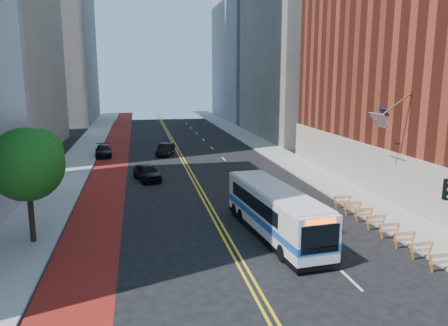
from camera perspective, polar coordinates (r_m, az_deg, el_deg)
ground at (r=22.72m, az=2.75°, el=-13.94°), size 160.00×160.00×0.00m
sidewalk_left at (r=51.32m, az=-18.79°, el=-0.08°), size 4.00×140.00×0.15m
sidewalk_right at (r=53.62m, az=7.51°, el=0.90°), size 4.00×140.00×0.15m
bus_lane_paint at (r=50.95m, az=-14.44°, el=0.01°), size 3.60×140.00×0.01m
center_line_inner at (r=51.09m, az=-5.55°, el=0.34°), size 0.14×140.00×0.01m
center_line_outer at (r=51.12m, az=-5.15°, el=0.36°), size 0.14×140.00×0.01m
lane_dashes at (r=59.55m, az=-1.55°, el=1.96°), size 0.14×98.20×0.01m
midrise_right_near at (r=74.20m, az=11.77°, el=19.09°), size 18.00×26.00×40.00m
construction_barriers at (r=28.99m, az=19.96°, el=-7.50°), size 1.42×10.91×1.00m
street_tree at (r=27.13m, az=-24.25°, el=0.17°), size 4.20×4.20×6.70m
transit_bus at (r=26.99m, az=6.59°, el=-6.23°), size 3.50×11.21×3.03m
car_a at (r=41.73m, az=-10.03°, el=-1.19°), size 2.93×4.86×1.55m
car_b at (r=54.53m, az=-7.65°, el=1.76°), size 2.68×4.65×1.45m
car_c at (r=55.27m, az=-15.48°, el=1.54°), size 2.31×4.88×1.38m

